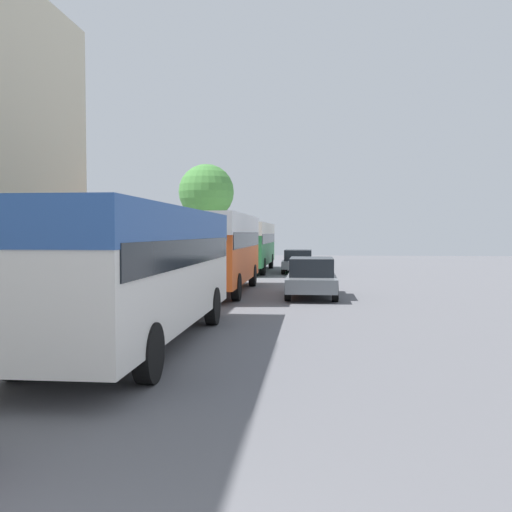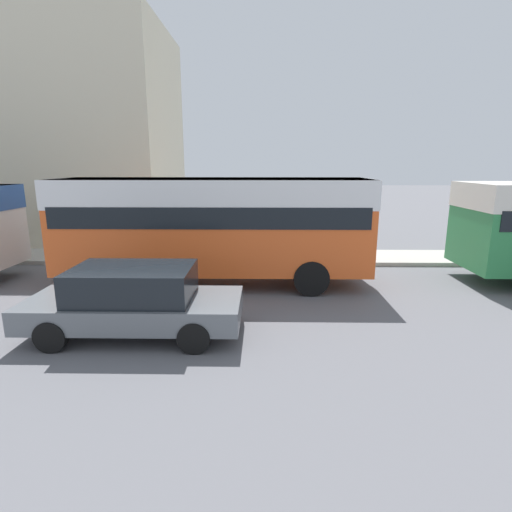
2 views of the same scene
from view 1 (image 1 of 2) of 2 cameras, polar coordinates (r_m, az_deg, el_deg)
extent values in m
cube|color=silver|center=(12.54, -11.84, -0.99)|extent=(2.45, 9.61, 2.47)
cube|color=#2D569E|center=(12.52, -11.87, 2.96)|extent=(2.47, 9.66, 0.74)
cube|color=black|center=(12.53, -11.85, 0.42)|extent=(2.50, 9.23, 0.54)
cylinder|color=black|center=(15.82, -12.45, -4.81)|extent=(0.28, 1.00, 1.00)
cylinder|color=black|center=(15.28, -4.37, -5.02)|extent=(0.28, 1.00, 1.00)
cylinder|color=black|center=(10.39, -22.83, -8.68)|extent=(0.28, 1.00, 1.00)
cylinder|color=black|center=(9.54, -10.69, -9.52)|extent=(0.28, 1.00, 1.00)
cube|color=#EA5B23|center=(23.41, -3.77, 0.84)|extent=(2.42, 9.11, 2.69)
cube|color=white|center=(23.40, -3.78, 3.14)|extent=(2.45, 9.16, 0.81)
cube|color=black|center=(23.40, -3.78, 1.66)|extent=(2.47, 8.75, 0.59)
cylinder|color=black|center=(26.45, -5.15, -1.91)|extent=(0.28, 1.00, 1.00)
cylinder|color=black|center=(26.12, -0.34, -1.96)|extent=(0.28, 1.00, 1.00)
cylinder|color=black|center=(20.94, -8.05, -3.04)|extent=(0.28, 1.00, 1.00)
cylinder|color=black|center=(20.53, -1.98, -3.13)|extent=(0.28, 1.00, 1.00)
cube|color=#2D8447|center=(36.10, -0.75, 1.27)|extent=(2.58, 10.30, 2.56)
cube|color=silver|center=(36.09, -0.75, 2.69)|extent=(2.61, 10.35, 0.77)
cube|color=black|center=(36.09, -0.75, 1.77)|extent=(2.63, 9.89, 0.56)
cylinder|color=black|center=(39.45, -1.95, -0.51)|extent=(0.28, 1.00, 1.00)
cylinder|color=black|center=(39.21, 1.50, -0.52)|extent=(0.28, 1.00, 1.00)
cylinder|color=black|center=(33.14, -3.40, -1.05)|extent=(0.28, 1.00, 1.00)
cylinder|color=black|center=(32.85, 0.69, -1.08)|extent=(0.28, 1.00, 1.00)
cube|color=slate|center=(35.07, 4.24, -0.78)|extent=(1.84, 4.53, 0.46)
cube|color=black|center=(35.04, 4.24, 0.11)|extent=(1.62, 2.49, 0.64)
cylinder|color=black|center=(33.67, 5.62, -1.31)|extent=(0.22, 0.64, 0.64)
cylinder|color=black|center=(33.71, 2.74, -1.30)|extent=(0.22, 0.64, 0.64)
cylinder|color=black|center=(36.47, 5.62, -1.03)|extent=(0.22, 0.64, 0.64)
cylinder|color=black|center=(36.51, 2.97, -1.02)|extent=(0.22, 0.64, 0.64)
cube|color=slate|center=(21.90, 5.57, -2.60)|extent=(1.84, 4.53, 0.51)
cube|color=black|center=(21.86, 5.58, -1.06)|extent=(1.62, 2.49, 0.68)
cylinder|color=black|center=(23.34, 3.49, -2.92)|extent=(0.22, 0.64, 0.64)
cylinder|color=black|center=(23.34, 7.65, -2.93)|extent=(0.22, 0.64, 0.64)
cylinder|color=black|center=(20.54, 3.20, -3.63)|extent=(0.22, 0.64, 0.64)
cylinder|color=black|center=(20.54, 7.93, -3.65)|extent=(0.22, 0.64, 0.64)
cylinder|color=#232838|center=(24.44, -12.49, -2.17)|extent=(0.32, 0.32, 0.81)
cylinder|color=gray|center=(24.40, -12.50, -0.43)|extent=(0.41, 0.41, 0.68)
sphere|color=tan|center=(24.38, -12.51, 0.62)|extent=(0.22, 0.22, 0.22)
cylinder|color=brown|center=(39.04, -4.96, 1.64)|extent=(0.36, 0.36, 3.68)
sphere|color=#47893D|center=(39.14, -4.98, 6.41)|extent=(3.76, 3.76, 3.76)
camera|label=2|loc=(25.85, 23.72, 4.70)|focal=28.00mm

